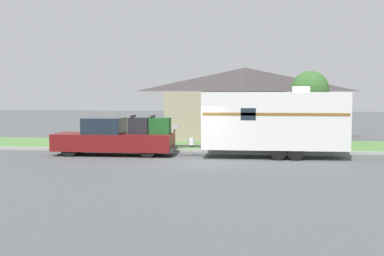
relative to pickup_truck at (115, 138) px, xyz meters
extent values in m
plane|color=#515456|center=(4.13, -1.97, -0.88)|extent=(120.00, 120.00, 0.00)
cube|color=#999993|center=(4.13, 1.78, -0.81)|extent=(80.00, 0.30, 0.14)
cube|color=#568442|center=(4.13, 5.43, -0.86)|extent=(80.00, 7.00, 0.03)
cube|color=gray|center=(6.27, 10.76, 0.72)|extent=(10.13, 6.54, 3.19)
pyramid|color=#3D3838|center=(6.27, 10.76, 3.12)|extent=(10.94, 7.06, 1.61)
cube|color=#4C3828|center=(6.27, 7.52, 0.17)|extent=(1.00, 0.06, 2.10)
cylinder|color=black|center=(-2.11, -0.78, -0.44)|extent=(0.88, 0.28, 0.88)
cylinder|color=black|center=(-2.11, 0.78, -0.44)|extent=(0.88, 0.28, 0.88)
cylinder|color=black|center=(1.82, -0.78, -0.44)|extent=(0.88, 0.28, 0.88)
cylinder|color=black|center=(1.82, 0.78, -0.44)|extent=(0.88, 0.28, 0.88)
cube|color=maroon|center=(-1.23, 0.00, -0.21)|extent=(3.68, 1.93, 0.85)
cube|color=#19232D|center=(-0.57, 0.00, 0.61)|extent=(1.91, 1.78, 0.79)
cube|color=maroon|center=(1.75, 0.00, -0.21)|extent=(2.28, 1.93, 0.85)
cube|color=#333333|center=(2.95, 0.00, -0.52)|extent=(0.12, 1.74, 0.20)
cube|color=black|center=(1.25, 0.00, 0.61)|extent=(1.05, 0.81, 0.80)
cube|color=black|center=(0.91, 0.00, 1.09)|extent=(0.10, 0.89, 0.08)
cube|color=#194C1E|center=(2.25, 0.00, 0.61)|extent=(1.05, 0.81, 0.80)
cube|color=black|center=(1.92, 0.00, 1.09)|extent=(0.10, 0.89, 0.08)
cylinder|color=black|center=(8.03, -1.02, -0.51)|extent=(0.73, 0.22, 0.73)
cylinder|color=black|center=(8.03, 1.02, -0.51)|extent=(0.73, 0.22, 0.73)
cylinder|color=black|center=(8.83, -1.02, -0.51)|extent=(0.73, 0.22, 0.73)
cylinder|color=black|center=(8.83, 1.02, -0.51)|extent=(0.73, 0.22, 0.73)
cube|color=silver|center=(7.88, 0.00, 0.93)|extent=(6.89, 2.33, 2.71)
cube|color=brown|center=(7.88, -1.17, 1.27)|extent=(6.75, 0.01, 0.14)
cube|color=#383838|center=(3.79, 0.00, -0.38)|extent=(1.30, 0.12, 0.10)
cylinder|color=silver|center=(3.85, 0.00, -0.15)|extent=(0.28, 0.28, 0.36)
cube|color=silver|center=(9.12, 0.00, 2.43)|extent=(0.80, 0.68, 0.28)
cube|color=#19232D|center=(6.64, -1.17, 1.27)|extent=(0.70, 0.01, 0.56)
cylinder|color=brown|center=(2.61, 2.55, -0.31)|extent=(0.09, 0.09, 1.14)
cube|color=#B2B2B2|center=(2.61, 2.55, 0.37)|extent=(0.48, 0.20, 0.22)
cylinder|color=brown|center=(10.15, 5.90, 0.34)|extent=(0.24, 0.24, 2.44)
sphere|color=#38662D|center=(10.15, 5.90, 2.40)|extent=(2.23, 2.23, 2.23)
camera|label=1|loc=(6.92, -26.03, 2.37)|focal=50.00mm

